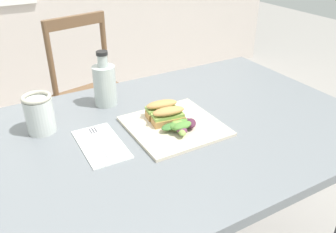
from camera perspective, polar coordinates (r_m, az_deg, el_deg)
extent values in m
cube|color=slate|center=(1.10, -0.20, -2.73)|extent=(1.30, 0.83, 0.03)
cube|color=#2D2D33|center=(1.82, 10.44, -2.94)|extent=(0.07, 0.07, 0.71)
cylinder|color=brown|center=(1.92, -12.16, -6.31)|extent=(0.03, 0.03, 0.43)
cylinder|color=brown|center=(2.07, -4.10, -2.84)|extent=(0.03, 0.03, 0.43)
cylinder|color=brown|center=(2.18, -16.72, -2.33)|extent=(0.03, 0.03, 0.43)
cylinder|color=brown|center=(2.32, -9.27, 0.49)|extent=(0.03, 0.03, 0.43)
cube|color=brown|center=(2.01, -11.15, 2.89)|extent=(0.47, 0.47, 0.02)
cylinder|color=brown|center=(2.01, -18.63, 8.72)|extent=(0.03, 0.03, 0.42)
cylinder|color=brown|center=(2.15, -10.36, 11.07)|extent=(0.03, 0.03, 0.42)
cube|color=brown|center=(2.03, -14.99, 14.76)|extent=(0.36, 0.10, 0.06)
cube|color=beige|center=(1.10, 1.04, -1.56)|extent=(0.28, 0.28, 0.01)
cube|color=tan|center=(1.10, 0.08, -0.65)|extent=(0.11, 0.05, 0.02)
cube|color=#84A84C|center=(1.09, -0.03, 0.23)|extent=(0.10, 0.06, 0.01)
ellipsoid|color=tan|center=(1.08, 0.08, 0.88)|extent=(0.11, 0.05, 0.02)
cube|color=tan|center=(1.14, -1.01, 0.53)|extent=(0.11, 0.05, 0.02)
cube|color=#84A84C|center=(1.14, -1.12, 1.37)|extent=(0.10, 0.06, 0.01)
ellipsoid|color=tan|center=(1.12, -1.02, 2.01)|extent=(0.11, 0.05, 0.02)
ellipsoid|color=#518438|center=(1.10, 2.10, -0.70)|extent=(0.06, 0.06, 0.02)
ellipsoid|color=#602D47|center=(1.10, 3.37, -0.91)|extent=(0.04, 0.05, 0.01)
ellipsoid|color=#518438|center=(1.04, 2.38, -1.46)|extent=(0.07, 0.04, 0.02)
ellipsoid|color=#518438|center=(1.05, 1.45, -1.75)|extent=(0.05, 0.06, 0.02)
ellipsoid|color=#4C2338|center=(1.07, 3.80, -1.07)|extent=(0.05, 0.06, 0.02)
ellipsoid|color=#4C2338|center=(1.08, 2.34, -1.11)|extent=(0.06, 0.07, 0.01)
ellipsoid|color=#602D47|center=(1.03, 2.17, -2.15)|extent=(0.03, 0.05, 0.02)
ellipsoid|color=#6B9E47|center=(1.10, 2.87, -0.88)|extent=(0.07, 0.07, 0.01)
ellipsoid|color=#3D7033|center=(1.05, 0.31, -1.64)|extent=(0.06, 0.04, 0.01)
ellipsoid|color=#84A84C|center=(1.03, 2.39, -2.43)|extent=(0.04, 0.05, 0.02)
ellipsoid|color=#84A84C|center=(1.07, 1.91, -1.21)|extent=(0.06, 0.06, 0.01)
cube|color=white|center=(1.03, -10.88, -4.46)|extent=(0.12, 0.22, 0.00)
cube|color=silver|center=(1.01, -10.51, -4.92)|extent=(0.02, 0.14, 0.00)
cube|color=silver|center=(1.09, -12.02, -2.49)|extent=(0.03, 0.05, 0.00)
cube|color=#38383D|center=(1.10, -11.73, -2.13)|extent=(0.00, 0.03, 0.00)
cube|color=#38383D|center=(1.09, -12.13, -2.23)|extent=(0.00, 0.03, 0.00)
cube|color=#38383D|center=(1.09, -12.53, -2.32)|extent=(0.00, 0.03, 0.00)
cylinder|color=black|center=(1.24, -10.17, 4.06)|extent=(0.07, 0.07, 0.10)
cylinder|color=#B2BCB7|center=(1.23, -10.25, 4.96)|extent=(0.08, 0.08, 0.14)
cylinder|color=#B2BCB7|center=(1.20, -10.63, 8.93)|extent=(0.04, 0.04, 0.04)
cylinder|color=black|center=(1.19, -10.74, 10.12)|extent=(0.04, 0.04, 0.01)
cylinder|color=#C67528|center=(1.13, -20.08, -0.33)|extent=(0.08, 0.08, 0.09)
cylinder|color=silver|center=(1.12, -20.18, 0.16)|extent=(0.09, 0.09, 0.11)
torus|color=#B7B29E|center=(1.10, -20.70, 2.94)|extent=(0.09, 0.09, 0.01)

